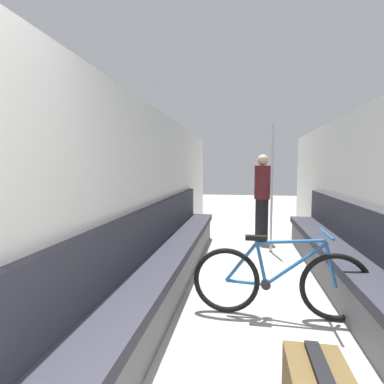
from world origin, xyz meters
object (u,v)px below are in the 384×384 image
object	(u,v)px
bench_seat_row_left	(168,261)
grab_pole_near	(272,191)
passenger_standing	(262,197)
bench_seat_row_right	(352,271)
bicycle	(279,281)

from	to	relation	value
bench_seat_row_left	grab_pole_near	distance (m)	2.33
passenger_standing	grab_pole_near	bearing A→B (deg)	0.29
bench_seat_row_right	bench_seat_row_left	bearing A→B (deg)	180.00
bench_seat_row_left	bicycle	world-z (taller)	bench_seat_row_left
bench_seat_row_left	bench_seat_row_right	world-z (taller)	same
passenger_standing	bench_seat_row_right	bearing A→B (deg)	9.13
grab_pole_near	bicycle	bearing A→B (deg)	-93.19
bench_seat_row_left	bicycle	xyz separation A→B (m)	(1.22, -0.50, 0.02)
bench_seat_row_right	passenger_standing	xyz separation A→B (m)	(-0.81, 2.46, 0.54)
bench_seat_row_right	bicycle	distance (m)	0.96
grab_pole_near	bench_seat_row_left	bearing A→B (deg)	-127.41
bench_seat_row_right	grab_pole_near	distance (m)	2.03
bicycle	grab_pole_near	distance (m)	2.38
bench_seat_row_right	bicycle	xyz separation A→B (m)	(-0.82, -0.50, 0.02)
bicycle	bench_seat_row_left	bearing A→B (deg)	166.21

